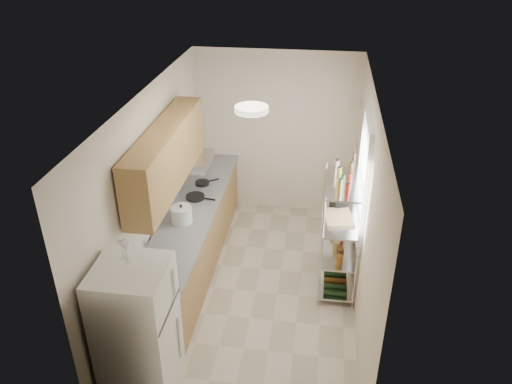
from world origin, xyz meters
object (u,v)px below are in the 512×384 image
frying_pan_large (195,197)px  cutting_board (338,217)px  rice_cooker (182,214)px  refrigerator (139,336)px  espresso_machine (339,195)px

frying_pan_large → cutting_board: bearing=-3.1°
rice_cooker → frying_pan_large: 0.61m
refrigerator → cutting_board: (1.85, 2.02, 0.24)m
cutting_board → espresso_machine: bearing=89.8°
frying_pan_large → refrigerator: bearing=-78.9°
cutting_board → espresso_machine: 0.35m
rice_cooker → cutting_board: (1.93, 0.17, 0.02)m
rice_cooker → frying_pan_large: rice_cooker is taller
rice_cooker → cutting_board: rice_cooker is taller
cutting_board → espresso_machine: size_ratio=1.50×
refrigerator → espresso_machine: (1.85, 2.34, 0.37)m
cutting_board → espresso_machine: espresso_machine is taller
cutting_board → espresso_machine: (0.00, 0.33, 0.13)m
rice_cooker → espresso_machine: 2.00m
frying_pan_large → espresso_machine: 1.93m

